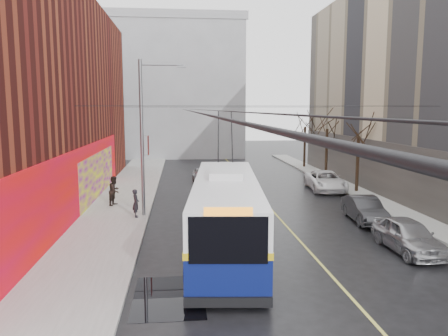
% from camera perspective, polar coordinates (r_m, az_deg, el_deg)
% --- Properties ---
extents(ground, '(140.00, 140.00, 0.00)m').
position_cam_1_polar(ground, '(16.86, 9.13, -14.18)').
color(ground, black).
rests_on(ground, ground).
extents(sidewalk_left, '(4.00, 60.00, 0.15)m').
position_cam_1_polar(sidewalk_left, '(28.07, -13.57, -5.21)').
color(sidewalk_left, gray).
rests_on(sidewalk_left, ground).
extents(sidewalk_right, '(2.00, 60.00, 0.15)m').
position_cam_1_polar(sidewalk_right, '(30.74, 19.75, -4.33)').
color(sidewalk_right, gray).
rests_on(sidewalk_right, ground).
extents(lane_line, '(0.12, 50.00, 0.01)m').
position_cam_1_polar(lane_line, '(30.30, 5.12, -4.21)').
color(lane_line, '#BFB74C').
rests_on(lane_line, ground).
extents(building_far, '(20.50, 12.10, 18.00)m').
position_cam_1_polar(building_far, '(60.18, -7.61, 10.31)').
color(building_far, gray).
rests_on(building_far, ground).
extents(streetlight_pole, '(2.65, 0.60, 9.00)m').
position_cam_1_polar(streetlight_pole, '(25.23, -10.32, 4.40)').
color(streetlight_pole, slate).
rests_on(streetlight_pole, ground).
extents(catenary_wires, '(18.00, 60.00, 0.22)m').
position_cam_1_polar(catenary_wires, '(29.91, -2.70, 7.70)').
color(catenary_wires, black).
extents(tree_near, '(3.20, 3.20, 6.40)m').
position_cam_1_polar(tree_near, '(33.78, 17.22, 5.21)').
color(tree_near, black).
rests_on(tree_near, ground).
extents(tree_mid, '(3.20, 3.20, 6.68)m').
position_cam_1_polar(tree_mid, '(40.31, 13.36, 6.10)').
color(tree_mid, black).
rests_on(tree_mid, ground).
extents(tree_far, '(3.20, 3.20, 6.57)m').
position_cam_1_polar(tree_far, '(46.98, 10.57, 6.25)').
color(tree_far, black).
rests_on(tree_far, ground).
extents(puddle, '(2.37, 3.55, 0.01)m').
position_cam_1_polar(puddle, '(15.40, -7.21, -16.33)').
color(puddle, black).
rests_on(puddle, ground).
extents(pigeons_flying, '(3.75, 3.54, 0.44)m').
position_cam_1_polar(pigeons_flying, '(24.89, -1.26, 9.99)').
color(pigeons_flying, slate).
extents(trolleybus, '(3.96, 13.13, 6.15)m').
position_cam_1_polar(trolleybus, '(19.65, 0.26, -5.67)').
color(trolleybus, '#0A134D').
rests_on(trolleybus, ground).
extents(parked_car_a, '(1.78, 4.35, 1.48)m').
position_cam_1_polar(parked_car_a, '(21.04, 22.91, -8.12)').
color(parked_car_a, '#9B9B9F').
rests_on(parked_car_a, ground).
extents(parked_car_b, '(1.80, 4.32, 1.39)m').
position_cam_1_polar(parked_car_b, '(25.71, 17.89, -5.16)').
color(parked_car_b, '#2B2B2E').
rests_on(parked_car_b, ground).
extents(parked_car_c, '(2.90, 5.54, 1.49)m').
position_cam_1_polar(parked_car_c, '(34.61, 13.12, -1.64)').
color(parked_car_c, white).
rests_on(parked_car_c, ground).
extents(following_car, '(2.11, 4.19, 1.37)m').
position_cam_1_polar(following_car, '(36.58, -2.65, -1.03)').
color(following_car, silver).
rests_on(following_car, ground).
extents(pedestrian_a, '(0.48, 0.64, 1.60)m').
position_cam_1_polar(pedestrian_a, '(25.33, -11.44, -4.53)').
color(pedestrian_a, black).
rests_on(pedestrian_a, sidewalk_left).
extents(pedestrian_b, '(0.98, 1.10, 1.88)m').
position_cam_1_polar(pedestrian_b, '(28.69, -14.11, -2.89)').
color(pedestrian_b, black).
rests_on(pedestrian_b, sidewalk_left).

